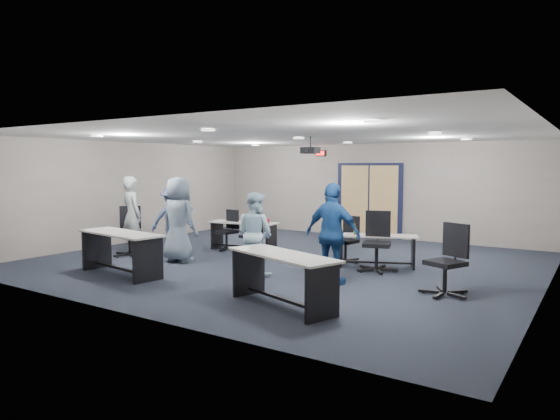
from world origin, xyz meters
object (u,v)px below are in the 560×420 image
Objects in this scene: person_gray at (132,215)px; person_back at (173,219)px; table_back_right at (377,245)px; chair_back_a at (226,230)px; chair_back_c at (346,239)px; chair_loose_left at (130,231)px; person_navy at (333,234)px; table_front_left at (121,246)px; chair_back_b at (251,235)px; chair_back_d at (377,242)px; person_lightblue at (255,233)px; table_back_left at (244,231)px; person_plaid at (178,220)px; chair_loose_right at (445,260)px; table_front_right at (282,270)px.

person_gray reaches higher than person_back.
table_back_right is 1.06× the size of person_back.
chair_back_c is at bearing 11.68° from chair_back_a.
chair_loose_left is 5.19m from person_navy.
chair_back_b is at bearing 84.14° from table_front_left.
chair_back_b is 0.58× the size of person_back.
chair_back_d reaches higher than table_back_right.
person_back reaches higher than person_lightblue.
person_back is at bearing -120.73° from chair_back_a.
chair_back_a is 0.62× the size of person_lightblue.
person_lightblue is at bearing -56.48° from table_back_left.
chair_back_a is 1.77m from person_plaid.
chair_loose_right is at bearing -25.82° from table_back_left.
table_back_right is (3.78, 3.35, -0.10)m from table_front_left.
table_back_left is 2.68m from chair_loose_left.
person_gray is at bearing 11.03° from person_back.
table_front_right is 1.29× the size of person_lightblue.
table_front_right is 2.67m from chair_loose_right.
person_back reaches higher than chair_loose_left.
person_lightblue reaches higher than chair_loose_left.
person_back reaches higher than table_back_left.
chair_loose_right is at bearing -161.87° from person_gray.
table_back_right is (0.04, 3.48, -0.08)m from table_front_right.
chair_back_c is (-0.71, 3.60, -0.04)m from table_front_right.
chair_loose_left is 1.02m from person_back.
chair_back_a is 2.89m from person_lightblue.
person_plaid reaches higher than table_front_left.
chair_loose_right is at bearing -41.19° from chair_loose_left.
chair_back_c is 0.84× the size of chair_back_d.
chair_back_d is 0.64× the size of person_plaid.
table_front_left is 2.24× the size of chair_back_b.
person_plaid reaches higher than person_back.
chair_loose_right is (5.57, 1.81, 0.02)m from table_front_left.
table_front_left is at bearing -161.15° from chair_back_d.
chair_back_b is at bearing -161.30° from chair_back_c.
chair_back_a is at bearing -87.73° from person_plaid.
person_back is at bearing -120.75° from person_gray.
chair_loose_left is at bearing 7.63° from person_lightblue.
person_lightblue is 0.89× the size of person_navy.
chair_back_c is at bearing 15.81° from chair_back_b.
chair_loose_right is at bearing -6.47° from chair_back_a.
table_back_left is 1.57× the size of chair_loose_left.
person_gray and person_plaid have the same top height.
chair_back_b is 3.20m from chair_back_d.
table_back_right is 2.37m from chair_loose_right.
chair_loose_right is (2.54, -1.66, 0.08)m from chair_back_c.
person_lightblue is at bearing 132.93° from person_back.
chair_back_b is 1.89m from person_back.
chair_back_a is at bearing -166.36° from chair_back_c.
person_gray is 1.14× the size of person_back.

